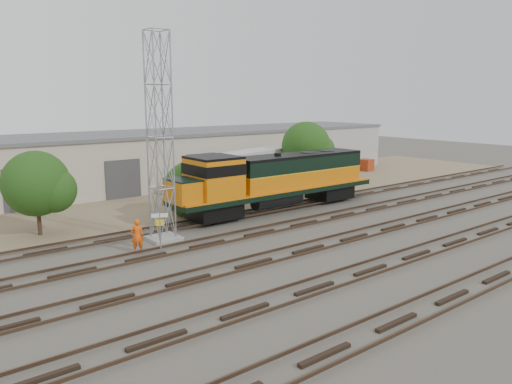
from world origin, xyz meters
TOP-DOWN VIEW (x-y plane):
  - ground at (0.00, 0.00)m, footprint 140.00×140.00m
  - dirt_strip at (0.00, 15.00)m, footprint 80.00×16.00m
  - tracks at (0.00, -3.00)m, footprint 80.00×20.40m
  - warehouse at (0.04, 22.98)m, footprint 58.40×10.40m
  - locomotive at (1.10, 6.00)m, footprint 18.36×3.22m
  - signal_tower at (-9.48, 4.21)m, footprint 1.85×1.85m
  - sign_post at (-10.81, 2.04)m, footprint 0.88×0.42m
  - worker at (-11.86, 2.81)m, footprint 0.84×0.72m
  - semi_trailer at (5.02, 14.01)m, footprint 12.54×5.86m
  - dumpster_blue at (16.34, 17.53)m, footprint 2.04×1.99m
  - dumpster_red at (23.85, 15.59)m, footprint 1.66×1.58m
  - tree_west at (-14.98, 9.90)m, footprint 4.37×4.16m
  - tree_mid at (-4.29, 8.75)m, footprint 4.56×4.34m
  - tree_east at (10.65, 11.98)m, footprint 5.00×4.76m

SIDE VIEW (x-z plane):
  - ground at x=0.00m, z-range 0.00..0.00m
  - dirt_strip at x=0.00m, z-range 0.00..0.02m
  - tracks at x=0.00m, z-range -0.06..0.22m
  - dumpster_red at x=23.85m, z-range 0.00..1.40m
  - dumpster_blue at x=16.34m, z-range 0.00..1.50m
  - worker at x=-11.86m, z-range 0.00..1.95m
  - sign_post at x=-10.81m, z-range 0.46..2.76m
  - tree_mid at x=-4.29m, z-range -0.37..3.97m
  - semi_trailer at x=5.02m, z-range 0.49..4.29m
  - locomotive at x=1.10m, z-range 0.31..4.72m
  - warehouse at x=0.04m, z-range 0.00..5.30m
  - tree_west at x=-14.98m, z-range 0.53..5.98m
  - tree_east at x=10.65m, z-range 0.71..7.13m
  - signal_tower at x=-9.48m, z-range -0.15..12.38m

